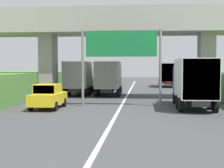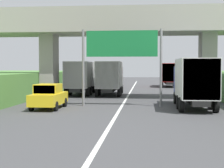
{
  "view_description": "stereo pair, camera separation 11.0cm",
  "coord_description": "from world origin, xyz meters",
  "views": [
    {
      "loc": [
        1.58,
        -0.46,
        2.85
      ],
      "look_at": [
        0.0,
        17.11,
        2.0
      ],
      "focal_mm": 54.86,
      "sensor_mm": 36.0,
      "label": 1
    },
    {
      "loc": [
        1.69,
        -0.45,
        2.85
      ],
      "look_at": [
        0.0,
        17.11,
        2.0
      ],
      "focal_mm": 54.86,
      "sensor_mm": 36.0,
      "label": 2
    }
  ],
  "objects": [
    {
      "name": "truck_red",
      "position": [
        5.18,
        50.56,
        1.93
      ],
      "size": [
        2.44,
        7.3,
        3.44
      ],
      "color": "black",
      "rests_on": "ground"
    },
    {
      "name": "truck_black",
      "position": [
        -1.85,
        34.62,
        1.93
      ],
      "size": [
        2.44,
        7.3,
        3.44
      ],
      "color": "black",
      "rests_on": "ground"
    },
    {
      "name": "truck_blue",
      "position": [
        5.08,
        23.8,
        1.93
      ],
      "size": [
        2.44,
        7.3,
        3.44
      ],
      "color": "black",
      "rests_on": "ground"
    },
    {
      "name": "car_yellow",
      "position": [
        -4.92,
        22.54,
        0.86
      ],
      "size": [
        1.86,
        4.1,
        1.72
      ],
      "color": "gold",
      "rests_on": "ground"
    },
    {
      "name": "overhead_highway_sign",
      "position": [
        0.0,
        24.52,
        4.2
      ],
      "size": [
        5.88,
        0.18,
        5.64
      ],
      "color": "slate",
      "rests_on": "ground"
    },
    {
      "name": "truck_green",
      "position": [
        -4.95,
        34.85,
        1.93
      ],
      "size": [
        2.44,
        7.3,
        3.44
      ],
      "color": "black",
      "rests_on": "ground"
    },
    {
      "name": "lane_centre_stripe",
      "position": [
        0.0,
        24.89,
        0.0
      ],
      "size": [
        0.2,
        89.78,
        0.01
      ],
      "primitive_type": "cube",
      "color": "white",
      "rests_on": "ground"
    },
    {
      "name": "overpass_bridge",
      "position": [
        0.0,
        31.11,
        6.19
      ],
      "size": [
        40.0,
        4.8,
        8.14
      ],
      "color": "#9E998E",
      "rests_on": "ground"
    }
  ]
}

